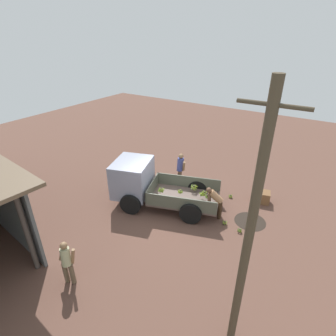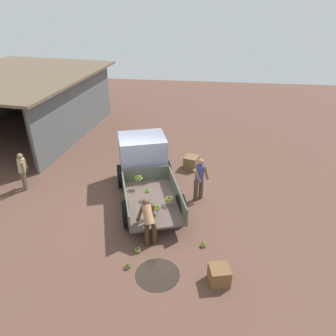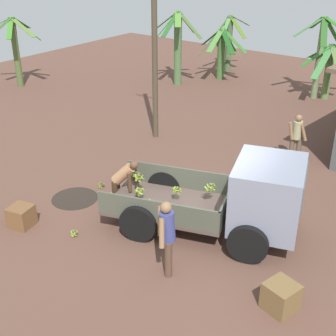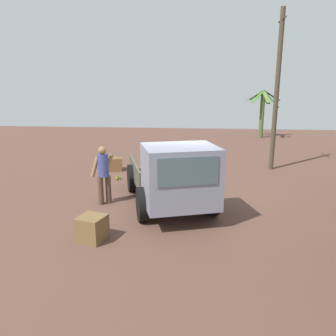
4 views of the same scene
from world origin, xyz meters
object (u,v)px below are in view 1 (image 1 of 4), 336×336
Objects in this scene: banana_bunch_on_ground_1 at (231,196)px; wooden_crate_0 at (263,197)px; cargo_truck at (143,182)px; banana_bunch_on_ground_2 at (225,222)px; banana_bunch_on_ground_0 at (240,230)px; wooden_crate_1 at (137,171)px; person_foreground_visitor at (180,168)px; utility_pole at (248,239)px; person_worker_loading at (216,200)px; person_bystander_near_shed at (67,261)px.

wooden_crate_0 is at bearing -161.91° from banana_bunch_on_ground_1.
banana_bunch_on_ground_2 is at bearing 168.99° from cargo_truck.
cargo_truck is 4.44m from banana_bunch_on_ground_0.
banana_bunch_on_ground_0 is 0.34× the size of wooden_crate_0.
banana_bunch_on_ground_0 is 2.37m from banana_bunch_on_ground_1.
wooden_crate_0 is at bearing -169.95° from wooden_crate_1.
wooden_crate_1 reaches higher than banana_bunch_on_ground_1.
cargo_truck is 2.84× the size of person_foreground_visitor.
cargo_truck is 6.84m from utility_pole.
wooden_crate_1 is at bearing -36.73° from person_worker_loading.
wooden_crate_1 is (2.36, 0.42, -0.66)m from person_foreground_visitor.
utility_pole is 5.41m from person_worker_loading.
wooden_crate_1 is (6.25, 1.11, 0.02)m from wooden_crate_0.
banana_bunch_on_ground_0 is (-3.62, -4.92, -0.75)m from person_bystander_near_shed.
wooden_crate_1 is at bearing -13.20° from banana_bunch_on_ground_0.
banana_bunch_on_ground_2 is at bearing 103.88° from banana_bunch_on_ground_1.
wooden_crate_1 is (1.71, -1.73, -0.75)m from cargo_truck.
cargo_truck is at bearing 32.01° from wooden_crate_0.
banana_bunch_on_ground_0 is at bearing 166.07° from cargo_truck.
person_foreground_visitor is 4.20m from banana_bunch_on_ground_0.
person_bystander_near_shed is at bearing 12.39° from utility_pole.
banana_bunch_on_ground_1 is (-3.20, -2.40, -0.94)m from cargo_truck.
wooden_crate_0 is 0.94× the size of wooden_crate_1.
banana_bunch_on_ground_0 reaches higher than banana_bunch_on_ground_1.
utility_pole is 31.07× the size of banana_bunch_on_ground_2.
person_foreground_visitor is 1.11× the size of person_bystander_near_shed.
wooden_crate_1 is at bearing -13.31° from banana_bunch_on_ground_2.
banana_bunch_on_ground_1 is at bearing -161.17° from cargo_truck.
wooden_crate_1 is at bearing -0.09° from person_bystander_near_shed.
banana_bunch_on_ground_2 is (-0.56, 0.25, -0.70)m from person_worker_loading.
cargo_truck is 8.56× the size of wooden_crate_1.
cargo_truck is at bearing -12.24° from person_bystander_near_shed.
person_worker_loading is at bearing -45.43° from person_bystander_near_shed.
cargo_truck reaches higher than banana_bunch_on_ground_2.
utility_pole is at bearing 128.53° from cargo_truck.
banana_bunch_on_ground_1 is at bearing 18.09° from wooden_crate_0.
wooden_crate_0 is at bearing -166.05° from cargo_truck.
banana_bunch_on_ground_2 is at bearing 70.08° from wooden_crate_0.
utility_pole is 34.95× the size of banana_bunch_on_ground_0.
banana_bunch_on_ground_0 is at bearing 166.80° from wooden_crate_1.
utility_pole is 5.08m from banana_bunch_on_ground_0.
banana_bunch_on_ground_2 is at bearing -66.32° from person_foreground_visitor.
banana_bunch_on_ground_2 is (0.65, -0.14, -0.01)m from banana_bunch_on_ground_0.
person_bystander_near_shed is 6.81m from wooden_crate_1.
cargo_truck is 4.11m from banana_bunch_on_ground_1.
person_worker_loading is at bearing -24.08° from banana_bunch_on_ground_2.
banana_bunch_on_ground_1 is 0.37× the size of wooden_crate_0.
person_foreground_visitor reaches higher than banana_bunch_on_ground_2.
cargo_truck is 2.54m from wooden_crate_1.
utility_pole reaches higher than person_bystander_near_shed.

